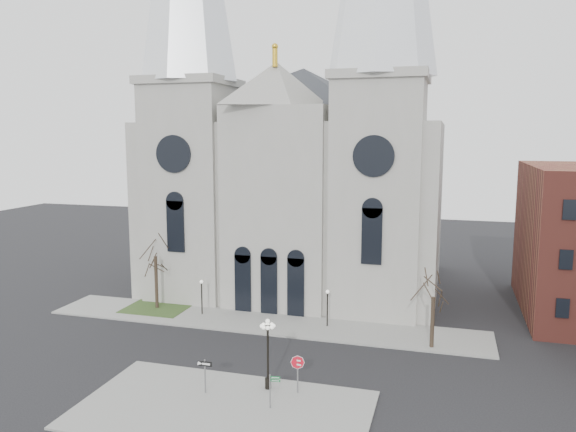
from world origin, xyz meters
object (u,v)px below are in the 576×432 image
(globe_lamp, at_px, (268,345))
(one_way_sign, at_px, (205,370))
(stop_sign, at_px, (298,366))
(street_name_sign, at_px, (271,388))

(globe_lamp, bearing_deg, one_way_sign, -155.38)
(stop_sign, relative_size, globe_lamp, 0.53)
(globe_lamp, bearing_deg, stop_sign, -0.91)
(one_way_sign, bearing_deg, stop_sign, 13.71)
(stop_sign, height_order, street_name_sign, stop_sign)
(one_way_sign, height_order, street_name_sign, one_way_sign)
(stop_sign, xyz_separation_m, street_name_sign, (-1.01, -2.44, -0.53))
(stop_sign, xyz_separation_m, one_way_sign, (-5.79, -1.68, -0.29))
(street_name_sign, bearing_deg, one_way_sign, 164.38)
(street_name_sign, bearing_deg, stop_sign, 60.83)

